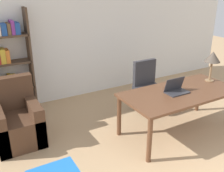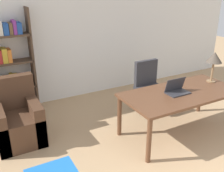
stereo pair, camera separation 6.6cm
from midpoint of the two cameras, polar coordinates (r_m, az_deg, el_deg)
wall_back at (r=5.54m, az=-6.08°, el=11.36°), size 8.00×0.06×2.70m
desk at (r=4.29m, az=15.16°, el=-2.26°), size 1.89×0.92×0.73m
laptop at (r=4.20m, az=14.37°, el=-0.81°), size 0.36×0.22×0.23m
table_lamp at (r=4.75m, az=21.76°, el=5.62°), size 0.27×0.27×0.52m
office_chair at (r=5.10m, az=8.53°, el=-0.56°), size 0.55×0.55×0.95m
armchair at (r=4.34m, az=-19.40°, el=-7.32°), size 0.68×0.76×0.99m
bookshelf at (r=5.08m, az=-21.73°, el=3.67°), size 0.87×0.28×1.94m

